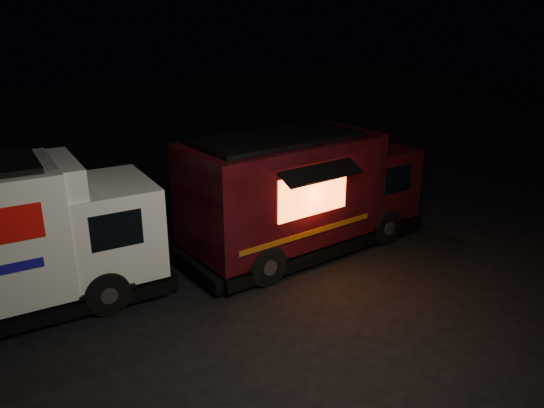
{
  "coord_description": "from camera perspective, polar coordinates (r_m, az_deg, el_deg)",
  "views": [
    {
      "loc": [
        -4.09,
        -9.22,
        5.96
      ],
      "look_at": [
        2.35,
        2.0,
        1.31
      ],
      "focal_mm": 35.0,
      "sensor_mm": 36.0,
      "label": 1
    }
  ],
  "objects": [
    {
      "name": "ground",
      "position": [
        11.71,
        -5.2,
        -10.91
      ],
      "size": [
        80.0,
        80.0,
        0.0
      ],
      "primitive_type": "plane",
      "color": "black",
      "rests_on": "ground"
    },
    {
      "name": "red_truck",
      "position": [
        13.89,
        3.56,
        1.4
      ],
      "size": [
        7.09,
        3.28,
        3.19
      ],
      "primitive_type": null,
      "rotation": [
        0.0,
        0.0,
        0.11
      ],
      "color": "#3D0B13",
      "rests_on": "ground"
    }
  ]
}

